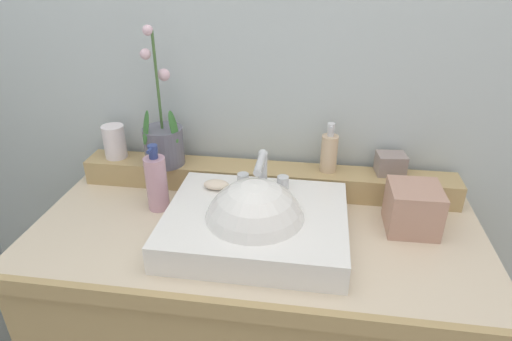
% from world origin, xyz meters
% --- Properties ---
extents(wall_back, '(2.92, 0.20, 2.65)m').
position_xyz_m(wall_back, '(0.00, 0.38, 1.32)').
color(wall_back, '#B5C1C4').
rests_on(wall_back, ground).
extents(back_ledge, '(1.12, 0.10, 0.07)m').
position_xyz_m(back_ledge, '(0.00, 0.21, 0.89)').
color(back_ledge, tan).
rests_on(back_ledge, vanity_cabinet).
extents(sink_basin, '(0.45, 0.37, 0.28)m').
position_xyz_m(sink_basin, '(0.01, -0.04, 0.89)').
color(sink_basin, white).
rests_on(sink_basin, vanity_cabinet).
extents(soap_bar, '(0.07, 0.04, 0.02)m').
position_xyz_m(soap_bar, '(-0.12, 0.07, 0.94)').
color(soap_bar, beige).
rests_on(soap_bar, sink_basin).
extents(potted_plant, '(0.12, 0.12, 0.41)m').
position_xyz_m(potted_plant, '(-0.31, 0.20, 1.00)').
color(potted_plant, slate).
rests_on(potted_plant, back_ledge).
extents(soap_dispenser, '(0.05, 0.05, 0.15)m').
position_xyz_m(soap_dispenser, '(0.18, 0.22, 0.99)').
color(soap_dispenser, '#D3B48F').
rests_on(soap_dispenser, back_ledge).
extents(tumbler_cup, '(0.07, 0.07, 0.10)m').
position_xyz_m(tumbler_cup, '(-0.48, 0.22, 0.98)').
color(tumbler_cup, white).
rests_on(tumbler_cup, back_ledge).
extents(trinket_box, '(0.09, 0.07, 0.06)m').
position_xyz_m(trinket_box, '(0.36, 0.23, 0.96)').
color(trinket_box, gray).
rests_on(trinket_box, back_ledge).
extents(lotion_bottle, '(0.06, 0.06, 0.19)m').
position_xyz_m(lotion_bottle, '(-0.29, 0.06, 0.94)').
color(lotion_bottle, '#C795A7').
rests_on(lotion_bottle, vanity_cabinet).
extents(tissue_box, '(0.13, 0.13, 0.12)m').
position_xyz_m(tissue_box, '(0.40, 0.07, 0.91)').
color(tissue_box, tan).
rests_on(tissue_box, vanity_cabinet).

